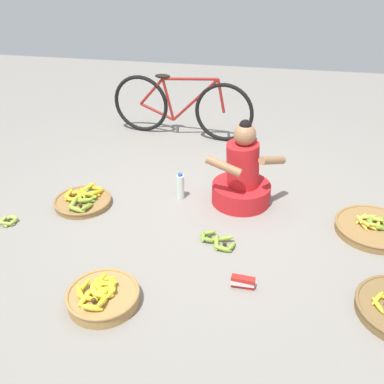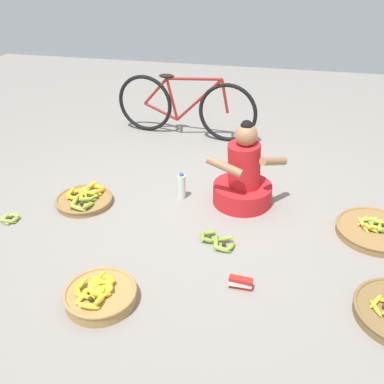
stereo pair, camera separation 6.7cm
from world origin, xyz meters
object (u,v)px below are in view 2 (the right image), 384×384
Objects in this scene: banana_basket_front_center at (100,294)px; loose_bananas_mid_left at (10,218)px; water_bottle at (182,187)px; vendor_woman_front at (243,178)px; banana_basket_near_vendor at (84,199)px; loose_bananas_back_center at (217,241)px; banana_basket_back_left at (375,230)px; packet_carton_stack at (241,283)px; bicycle_leaning at (185,107)px.

banana_basket_front_center is 2.75× the size of loose_bananas_mid_left.
banana_basket_front_center reaches higher than loose_bananas_mid_left.
vendor_woman_front is at bearing 3.82° from water_bottle.
banana_basket_near_vendor is at bearing -166.99° from vendor_woman_front.
loose_bananas_back_center is 1.75m from loose_bananas_mid_left.
banana_basket_near_vendor is 1.68× the size of loose_bananas_back_center.
banana_basket_back_left is at bearing 32.09° from banana_basket_front_center.
loose_bananas_mid_left is (-0.50, -0.39, -0.02)m from banana_basket_near_vendor.
packet_carton_stack is at bearing -27.80° from banana_basket_near_vendor.
banana_basket_back_left is 1.28m from loose_bananas_back_center.
packet_carton_stack is (0.67, -1.07, -0.07)m from water_bottle.
banana_basket_front_center is 1.60× the size of loose_bananas_back_center.
banana_basket_back_left is 2.06× the size of loose_bananas_back_center.
packet_carton_stack is (1.99, -0.40, 0.02)m from loose_bananas_mid_left.
water_bottle reaches higher than loose_bananas_back_center.
vendor_woman_front is 1.43m from banana_basket_near_vendor.
water_bottle is (0.21, 1.39, 0.06)m from banana_basket_front_center.
bicycle_leaning reaches higher than water_bottle.
banana_basket_front_center is at bearing -159.94° from packet_carton_stack.
loose_bananas_mid_left is 0.69× the size of water_bottle.
loose_bananas_back_center is at bearing 117.72° from packet_carton_stack.
banana_basket_front_center reaches higher than banana_basket_near_vendor.
loose_bananas_back_center is (0.64, 0.77, -0.03)m from banana_basket_front_center.
banana_basket_back_left is at bearing 1.30° from banana_basket_near_vendor.
packet_carton_stack is (0.24, -0.45, 0.02)m from loose_bananas_back_center.
banana_basket_front_center is (0.09, -2.81, -0.30)m from bicycle_leaning.
banana_basket_near_vendor is 1.05× the size of banana_basket_front_center.
bicycle_leaning is at bearing 121.45° from vendor_woman_front.
packet_carton_stack is at bearing -62.28° from loose_bananas_back_center.
banana_basket_back_left reaches higher than packet_carton_stack.
loose_bananas_mid_left is (-1.03, -2.09, -0.33)m from bicycle_leaning.
bicycle_leaning is 2.75× the size of banana_basket_back_left.
loose_bananas_back_center is (1.26, -0.34, -0.01)m from banana_basket_near_vendor.
bicycle_leaning is at bearing 91.74° from banana_basket_front_center.
loose_bananas_back_center is at bearing -100.13° from vendor_woman_front.
banana_basket_near_vendor reaches higher than loose_bananas_back_center.
banana_basket_back_left is at bearing -13.39° from vendor_woman_front.
banana_basket_front_center is 2.19m from banana_basket_back_left.
vendor_woman_front is at bearing 61.97° from banana_basket_front_center.
loose_bananas_back_center is (0.73, -2.04, -0.33)m from bicycle_leaning.
vendor_woman_front is at bearing 79.87° from loose_bananas_back_center.
bicycle_leaning is 6.73× the size of water_bottle.
banana_basket_near_vendor is at bearing -178.70° from banana_basket_back_left.
banana_basket_front_center is at bearing -147.91° from banana_basket_back_left.
loose_bananas_back_center is 1.82× the size of packet_carton_stack.
vendor_woman_front is 0.56m from water_bottle.
bicycle_leaning is 5.67× the size of loose_bananas_back_center.
banana_basket_near_vendor is at bearing -107.30° from bicycle_leaning.
banana_basket_back_left is 3.74× the size of packet_carton_stack.
packet_carton_stack is at bearing -139.23° from banana_basket_back_left.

